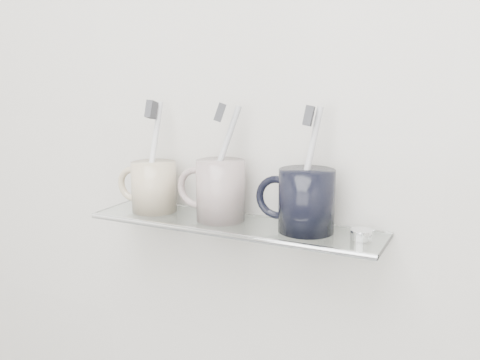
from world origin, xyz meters
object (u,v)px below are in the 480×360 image
Objects in this scene: shelf_glass at (233,225)px; mug_left at (154,187)px; mug_right at (307,201)px; mug_center at (221,190)px.

mug_left is at bearing 178.22° from shelf_glass.
mug_right is (0.12, 0.00, 0.05)m from shelf_glass.
mug_center is (0.13, 0.00, 0.01)m from mug_left.
mug_left is 0.87× the size of mug_center.
mug_center is 0.15m from mug_right.
mug_center is at bearing 169.22° from shelf_glass.
shelf_glass is at bearing -22.42° from mug_center.
mug_center is (-0.03, 0.00, 0.05)m from shelf_glass.
mug_left reaches higher than shelf_glass.
mug_center is at bearing -167.29° from mug_right.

